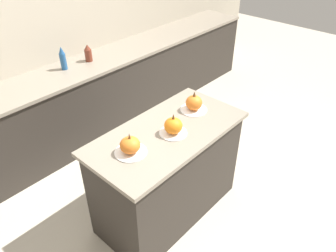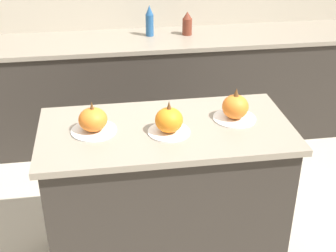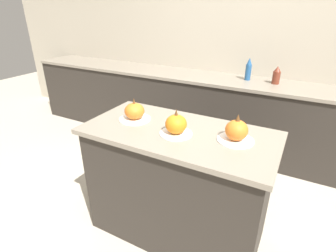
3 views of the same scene
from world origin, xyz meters
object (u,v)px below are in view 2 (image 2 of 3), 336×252
at_px(bottle_short, 187,24).
at_px(pumpkin_cake_right, 235,108).
at_px(pumpkin_cake_left, 93,121).
at_px(bottle_tall, 150,21).
at_px(pumpkin_cake_center, 169,121).

bearing_deg(bottle_short, pumpkin_cake_right, -91.00).
xyz_separation_m(pumpkin_cake_left, bottle_tall, (0.48, 1.57, 0.06)).
bearing_deg(bottle_tall, pumpkin_cake_center, -93.27).
distance_m(pumpkin_cake_left, pumpkin_cake_center, 0.39).
bearing_deg(pumpkin_cake_left, pumpkin_cake_right, 1.82).
xyz_separation_m(pumpkin_cake_center, bottle_short, (0.40, 1.63, 0.03)).
height_order(pumpkin_cake_center, pumpkin_cake_right, pumpkin_cake_right).
height_order(pumpkin_cake_right, bottle_short, bottle_short).
distance_m(pumpkin_cake_right, bottle_short, 1.53).
bearing_deg(pumpkin_cake_right, pumpkin_cake_center, -165.69).
bearing_deg(bottle_short, pumpkin_cake_left, -116.84).
height_order(pumpkin_cake_left, pumpkin_cake_right, pumpkin_cake_right).
bearing_deg(pumpkin_cake_left, pumpkin_cake_center, -10.62).
distance_m(pumpkin_cake_center, bottle_short, 1.68).
distance_m(pumpkin_cake_left, bottle_tall, 1.65).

